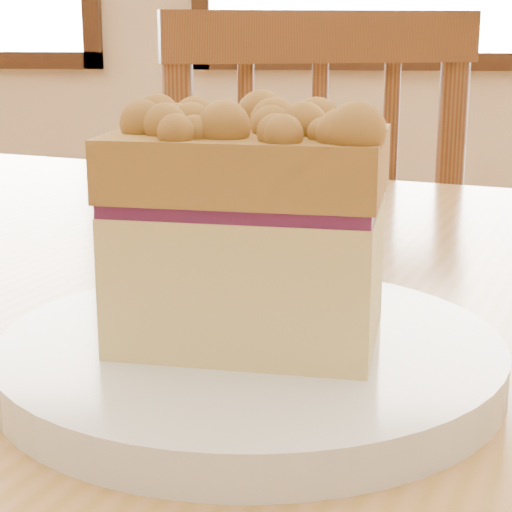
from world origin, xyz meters
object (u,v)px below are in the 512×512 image
Objects in this scene: plate at (250,358)px; cake_slice at (246,219)px; cafe_chair_main at (290,333)px; cafe_table_main at (307,411)px.

plate is 1.81× the size of cake_slice.
cafe_chair_main reaches higher than plate.
cafe_table_main is 10.65× the size of cake_slice.
cafe_chair_main is 0.90m from cake_slice.
cafe_table_main is 0.24m from cake_slice.
cafe_table_main is 1.52× the size of cafe_chair_main.
cake_slice is (-0.02, -0.17, 0.17)m from cafe_table_main.
plate is at bearing -13.89° from cake_slice.
cake_slice is at bearing -80.40° from cafe_table_main.
cafe_table_main is 5.90× the size of plate.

